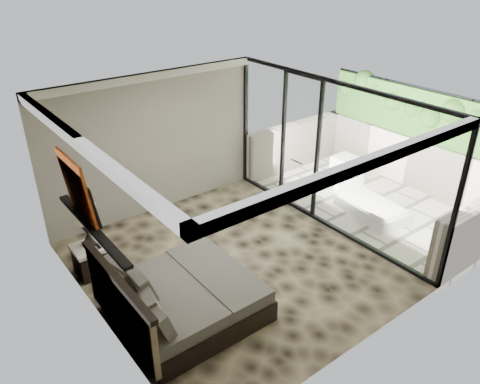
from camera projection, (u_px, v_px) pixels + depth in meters
floor at (231, 265)px, 7.94m from camera, size 5.00×5.00×0.00m
ceiling at (229, 105)px, 6.65m from camera, size 4.50×5.00×0.02m
back_wall at (154, 145)px, 9.05m from camera, size 4.50×0.02×2.80m
left_wall at (92, 240)px, 6.08m from camera, size 0.02×5.00×2.80m
glass_wall at (329, 157)px, 8.51m from camera, size 0.08×5.00×2.80m
terrace_slab at (372, 203)px, 9.99m from camera, size 3.00×5.00×0.12m
parapet_far at (414, 161)px, 10.44m from camera, size 0.30×5.00×1.10m
foliage_hedge at (423, 114)px, 9.93m from camera, size 0.36×4.60×1.10m
picture_ledge at (92, 228)px, 6.14m from camera, size 0.12×2.20×0.05m
bed at (180, 299)px, 6.67m from camera, size 1.98×1.92×1.09m
nightstand at (91, 260)px, 7.62m from camera, size 0.59×0.59×0.52m
table_lamp at (85, 220)px, 7.35m from camera, size 0.39×0.39×0.71m
abstract_canvas at (76, 187)px, 6.14m from camera, size 0.13×0.90×0.90m
framed_print at (88, 202)px, 6.09m from camera, size 0.11×0.50×0.60m
ottoman at (345, 167)px, 10.87m from camera, size 0.54×0.54×0.52m
lounger at (369, 206)px, 9.40m from camera, size 0.89×1.50×0.56m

